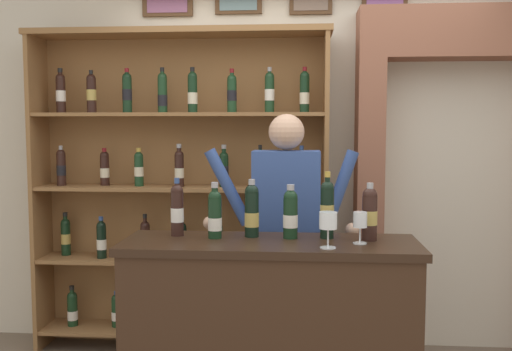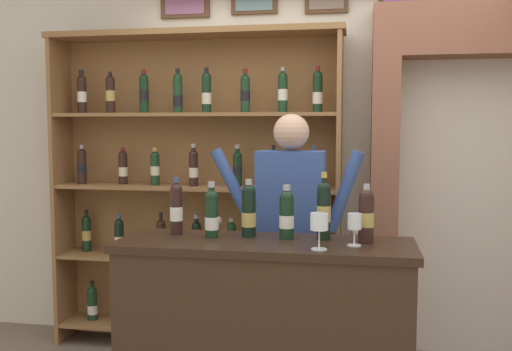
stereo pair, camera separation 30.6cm
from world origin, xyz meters
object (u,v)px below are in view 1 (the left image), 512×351
object	(u,v)px
tasting_bottle_riserva	(252,210)
tasting_bottle_prosecco	(291,213)
shopkeeper	(286,223)
tasting_bottle_super_tuscan	(178,209)
tasting_bottle_chianti	(215,214)
wine_shelf	(182,184)
tasting_counter	(270,344)
wine_glass_center	(361,222)
wine_glass_left	(329,222)
tasting_bottle_bianco	(370,213)
tasting_bottle_vin_santo	(328,208)

from	to	relation	value
tasting_bottle_riserva	tasting_bottle_prosecco	size ratio (longest dim) A/B	1.08
shopkeeper	tasting_bottle_riserva	xyz separation A→B (m)	(-0.16, -0.44, 0.14)
tasting_bottle_super_tuscan	tasting_bottle_chianti	xyz separation A→B (m)	(0.20, -0.05, -0.01)
tasting_bottle_chianti	tasting_bottle_riserva	bearing A→B (deg)	15.50
wine_shelf	tasting_bottle_prosecco	bearing A→B (deg)	-54.62
tasting_counter	shopkeeper	xyz separation A→B (m)	(0.06, 0.55, 0.52)
tasting_counter	wine_glass_center	world-z (taller)	wine_glass_center
tasting_bottle_riserva	tasting_bottle_chianti	bearing A→B (deg)	-164.50
wine_glass_center	wine_shelf	bearing A→B (deg)	132.65
wine_shelf	tasting_bottle_prosecco	distance (m)	1.38
tasting_bottle_super_tuscan	wine_glass_center	bearing A→B (deg)	-8.09
tasting_bottle_prosecco	wine_glass_left	size ratio (longest dim) A/B	1.60
tasting_counter	tasting_bottle_chianti	size ratio (longest dim) A/B	5.15
tasting_bottle_bianco	tasting_bottle_vin_santo	bearing A→B (deg)	169.83
tasting_bottle_chianti	tasting_counter	bearing A→B (deg)	-10.80
wine_glass_left	tasting_bottle_bianco	bearing A→B (deg)	43.47
tasting_bottle_chianti	wine_glass_left	xyz separation A→B (m)	(0.56, -0.20, -0.00)
tasting_counter	tasting_bottle_chianti	xyz separation A→B (m)	(-0.28, 0.05, 0.65)
tasting_bottle_super_tuscan	tasting_bottle_vin_santo	distance (m)	0.77
wine_shelf	tasting_bottle_super_tuscan	xyz separation A→B (m)	(0.21, -1.10, -0.02)
tasting_bottle_bianco	tasting_bottle_chianti	bearing A→B (deg)	-179.53
tasting_bottle_super_tuscan	tasting_bottle_bianco	world-z (taller)	tasting_bottle_super_tuscan
tasting_counter	wine_glass_left	bearing A→B (deg)	-27.09
wine_shelf	tasting_bottle_chianti	world-z (taller)	wine_shelf
wine_shelf	tasting_bottle_riserva	distance (m)	1.25
wine_shelf	tasting_bottle_bianco	distance (m)	1.65
tasting_bottle_prosecco	wine_glass_left	bearing A→B (deg)	-51.35
tasting_bottle_vin_santo	wine_glass_center	world-z (taller)	tasting_bottle_vin_santo
shopkeeper	tasting_bottle_super_tuscan	size ratio (longest dim) A/B	5.59
tasting_bottle_super_tuscan	wine_glass_center	xyz separation A→B (m)	(0.92, -0.13, -0.03)
tasting_bottle_riserva	tasting_bottle_prosecco	distance (m)	0.20
tasting_counter	tasting_bottle_riserva	distance (m)	0.67
tasting_counter	tasting_bottle_vin_santo	size ratio (longest dim) A/B	4.33
tasting_bottle_prosecco	tasting_bottle_bianco	size ratio (longest dim) A/B	0.95
tasting_bottle_vin_santo	tasting_bottle_prosecco	bearing A→B (deg)	-175.05
tasting_bottle_chianti	tasting_bottle_prosecco	distance (m)	0.38
tasting_bottle_riserva	wine_shelf	bearing A→B (deg)	118.59
wine_shelf	tasting_bottle_bianco	xyz separation A→B (m)	(1.19, -1.14, -0.02)
wine_shelf	tasting_bottle_prosecco	xyz separation A→B (m)	(0.80, -1.12, -0.03)
tasting_bottle_chianti	tasting_bottle_bianco	bearing A→B (deg)	0.47
tasting_bottle_super_tuscan	tasting_bottle_riserva	distance (m)	0.39
tasting_counter	tasting_bottle_bianco	xyz separation A→B (m)	(0.49, 0.06, 0.66)
wine_shelf	tasting_bottle_vin_santo	world-z (taller)	wine_shelf
tasting_bottle_super_tuscan	tasting_bottle_vin_santo	bearing A→B (deg)	-0.52
tasting_bottle_chianti	wine_glass_left	world-z (taller)	tasting_bottle_chianti
wine_shelf	tasting_bottle_super_tuscan	size ratio (longest dim) A/B	7.55
wine_shelf	wine_glass_left	size ratio (longest dim) A/B	13.30
shopkeeper	tasting_bottle_super_tuscan	world-z (taller)	shopkeeper
shopkeeper	tasting_bottle_chianti	xyz separation A→B (m)	(-0.34, -0.49, 0.13)
shopkeeper	wine_glass_left	bearing A→B (deg)	-72.77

